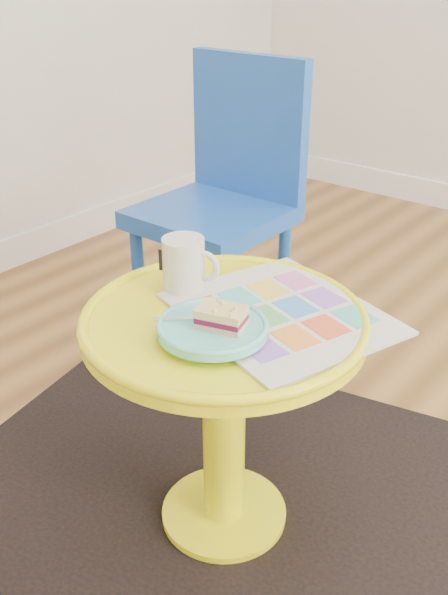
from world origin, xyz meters
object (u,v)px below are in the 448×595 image
Objects in this scene: newspaper at (280,313)px; plate at (213,329)px; side_table at (224,380)px; chair at (226,192)px; mug at (185,263)px.

plate is (-0.04, -0.14, 0.02)m from newspaper.
chair reaches higher than side_table.
plate is at bearing -64.89° from side_table.
chair reaches higher than mug.
chair is at bearing 106.48° from mug.
chair is 2.27× the size of newspaper.
side_table is at bearing -118.27° from newspaper.
chair is 0.81m from plate.
side_table is 0.18m from newspaper.
mug is 0.20m from plate.
chair is 7.28× the size of mug.
plate is (0.16, -0.11, -0.04)m from mug.
plate is at bearing -87.89° from newspaper.
chair is at bearing 127.26° from plate.
side_table is 4.50× the size of mug.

